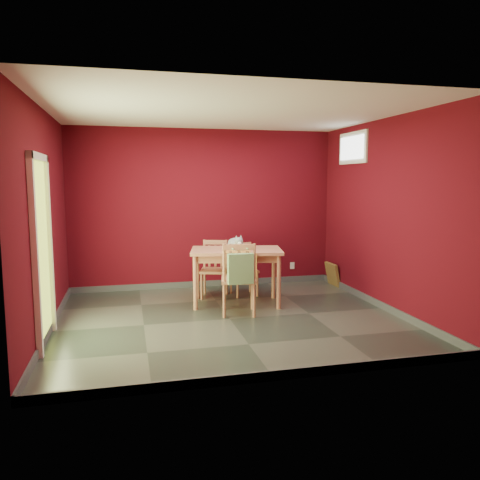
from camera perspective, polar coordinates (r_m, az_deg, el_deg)
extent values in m
plane|color=#2D342D|center=(6.32, -1.26, -9.60)|extent=(4.50, 4.50, 0.00)
plane|color=#4B0711|center=(8.03, -4.35, 3.78)|extent=(4.50, 0.00, 4.50)
plane|color=#4B0711|center=(4.15, 4.62, 0.54)|extent=(4.50, 0.00, 4.50)
plane|color=#4B0711|center=(6.01, -22.76, 2.08)|extent=(0.00, 4.00, 4.00)
plane|color=#4B0711|center=(6.91, 17.28, 2.92)|extent=(0.00, 4.00, 4.00)
plane|color=white|center=(6.11, -1.33, 15.40)|extent=(4.50, 4.50, 0.00)
cube|color=#3F4244|center=(8.20, -4.25, -5.32)|extent=(4.50, 0.02, 0.10)
cube|color=#3F4244|center=(4.50, 4.39, -16.11)|extent=(4.50, 0.02, 0.10)
cube|color=#3F4244|center=(6.25, -22.06, -9.87)|extent=(0.03, 4.00, 0.10)
cube|color=#3F4244|center=(7.11, 16.80, -7.58)|extent=(0.03, 4.00, 0.10)
cube|color=#B7D838|center=(5.65, -23.11, -1.56)|extent=(0.02, 0.85, 2.05)
cube|color=white|center=(5.19, -23.72, -1.88)|extent=(0.06, 0.08, 2.13)
cube|color=white|center=(6.10, -22.21, -0.53)|extent=(0.06, 0.08, 2.13)
cube|color=white|center=(5.60, -23.42, 9.29)|extent=(0.06, 1.01, 0.08)
cube|color=white|center=(7.78, 13.61, 10.86)|extent=(0.03, 0.90, 0.50)
cube|color=white|center=(7.77, 13.46, 10.87)|extent=(0.02, 0.76, 0.36)
cube|color=silver|center=(8.55, 6.39, -3.12)|extent=(0.08, 0.02, 0.12)
cube|color=#B67355|center=(6.92, -0.45, -1.30)|extent=(1.45, 1.01, 0.04)
cube|color=#B67355|center=(6.93, -0.45, -1.93)|extent=(1.29, 0.86, 0.11)
cylinder|color=#B67355|center=(6.68, -5.48, -5.24)|extent=(0.06, 0.06, 0.78)
cylinder|color=#B67355|center=(7.31, -5.22, -4.16)|extent=(0.06, 0.06, 0.78)
cylinder|color=#B67355|center=(6.73, 4.75, -5.15)|extent=(0.06, 0.06, 0.78)
cylinder|color=#B67355|center=(7.35, 4.12, -4.08)|extent=(0.06, 0.06, 0.78)
cube|color=#B1742D|center=(6.91, -0.45, -1.08)|extent=(0.54, 0.87, 0.01)
cube|color=#B1742D|center=(6.56, 0.36, -3.36)|extent=(0.39, 0.08, 0.40)
cube|color=#B67355|center=(7.39, -3.17, -3.73)|extent=(0.52, 0.52, 0.04)
cylinder|color=#B67355|center=(7.29, -4.71, -5.70)|extent=(0.04, 0.04, 0.41)
cylinder|color=#B67355|center=(7.63, -4.33, -5.10)|extent=(0.04, 0.04, 0.41)
cylinder|color=#B67355|center=(7.25, -1.91, -5.75)|extent=(0.04, 0.04, 0.41)
cylinder|color=#B67355|center=(7.59, -1.66, -5.15)|extent=(0.04, 0.04, 0.41)
cylinder|color=#B67355|center=(7.55, -4.37, -1.65)|extent=(0.04, 0.04, 0.45)
cylinder|color=#B67355|center=(7.51, -1.67, -1.68)|extent=(0.04, 0.04, 0.45)
cube|color=#B67355|center=(7.50, -3.03, -0.28)|extent=(0.37, 0.14, 0.07)
cube|color=#B67355|center=(7.54, -3.77, -1.95)|extent=(0.04, 0.03, 0.35)
cube|color=#B67355|center=(7.53, -3.02, -1.96)|extent=(0.04, 0.03, 0.35)
cube|color=#B67355|center=(7.52, -2.27, -1.97)|extent=(0.04, 0.03, 0.35)
cube|color=#B67355|center=(7.52, 0.49, -3.75)|extent=(0.42, 0.42, 0.04)
cylinder|color=#B67355|center=(7.36, -0.31, -5.66)|extent=(0.03, 0.03, 0.38)
cylinder|color=#B67355|center=(7.67, -1.11, -5.13)|extent=(0.03, 0.03, 0.38)
cylinder|color=#B67355|center=(7.47, 2.13, -5.47)|extent=(0.03, 0.03, 0.38)
cylinder|color=#B67355|center=(7.77, 1.24, -4.96)|extent=(0.03, 0.03, 0.38)
cylinder|color=#B67355|center=(7.58, -1.12, -1.92)|extent=(0.03, 0.03, 0.42)
cylinder|color=#B67355|center=(7.69, 1.25, -1.79)|extent=(0.03, 0.03, 0.42)
cube|color=#B67355|center=(7.61, 0.08, -0.58)|extent=(0.35, 0.07, 0.06)
cube|color=#B67355|center=(7.61, -0.58, -2.16)|extent=(0.03, 0.02, 0.32)
cube|color=#B67355|center=(7.64, 0.08, -2.13)|extent=(0.03, 0.02, 0.32)
cube|color=#B67355|center=(7.67, 0.73, -2.09)|extent=(0.03, 0.02, 0.32)
cube|color=#B67355|center=(6.46, -0.17, -4.84)|extent=(0.55, 0.55, 0.04)
cylinder|color=#B67355|center=(6.72, 1.49, -6.56)|extent=(0.04, 0.04, 0.46)
cylinder|color=#B67355|center=(6.33, 1.72, -7.43)|extent=(0.04, 0.04, 0.46)
cylinder|color=#B67355|center=(6.71, -1.96, -6.59)|extent=(0.04, 0.04, 0.46)
cylinder|color=#B67355|center=(6.32, -1.94, -7.46)|extent=(0.04, 0.04, 0.46)
cylinder|color=#B67355|center=(6.22, 1.74, -2.75)|extent=(0.04, 0.04, 0.50)
cylinder|color=#B67355|center=(6.21, -1.96, -2.77)|extent=(0.04, 0.04, 0.50)
cube|color=#B67355|center=(6.18, -0.11, -0.87)|extent=(0.42, 0.12, 0.08)
cube|color=#B67355|center=(6.22, 0.92, -3.16)|extent=(0.04, 0.03, 0.39)
cube|color=#B67355|center=(6.22, -0.11, -3.16)|extent=(0.04, 0.03, 0.39)
cube|color=#B67355|center=(6.22, -1.14, -3.17)|extent=(0.04, 0.03, 0.39)
cube|color=#6C9662|center=(6.15, 0.07, -3.52)|extent=(0.34, 0.11, 0.40)
cylinder|color=#6C9662|center=(6.14, -0.93, -1.07)|extent=(0.02, 0.17, 0.02)
cylinder|color=#6C9662|center=(6.18, 0.79, -1.01)|extent=(0.02, 0.17, 0.02)
cube|color=brown|center=(8.39, 11.21, -4.12)|extent=(0.14, 0.40, 0.40)
cube|color=black|center=(8.39, 11.18, -4.12)|extent=(0.10, 0.28, 0.28)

